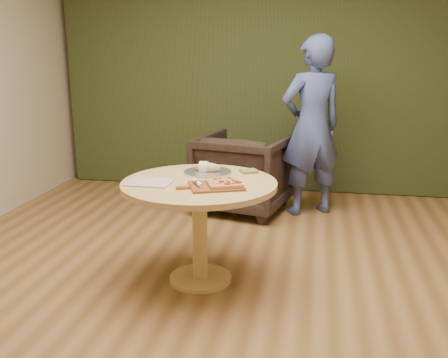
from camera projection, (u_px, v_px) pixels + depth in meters
name	position (u px, v px, depth m)	size (l,w,h in m)	color
room_shell	(213.00, 91.00, 3.00)	(5.04, 6.04, 2.84)	olive
curtain	(265.00, 71.00, 5.76)	(4.80, 0.14, 2.78)	#293317
pedestal_table	(199.00, 201.00, 3.52)	(1.09, 1.09, 0.75)	tan
pizza_paddle	(215.00, 186.00, 3.34)	(0.47, 0.39, 0.01)	brown
flatbread_pizza	(225.00, 183.00, 3.34)	(0.29, 0.29, 0.04)	tan
cutlery_roll	(198.00, 183.00, 3.34)	(0.12, 0.18, 0.03)	silver
newspaper	(150.00, 182.00, 3.45)	(0.30, 0.25, 0.01)	silver
serving_tray	(208.00, 172.00, 3.72)	(0.36, 0.36, 0.02)	silver
bread_roll	(207.00, 167.00, 3.71)	(0.19, 0.09, 0.09)	tan
green_packet	(249.00, 171.00, 3.73)	(0.12, 0.10, 0.02)	brown
armchair	(244.00, 169.00, 5.16)	(0.86, 0.81, 0.89)	black
person_standing	(312.00, 127.00, 4.95)	(0.65, 0.43, 1.79)	#405292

